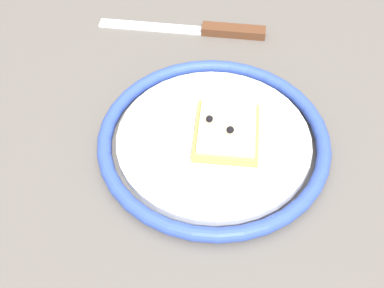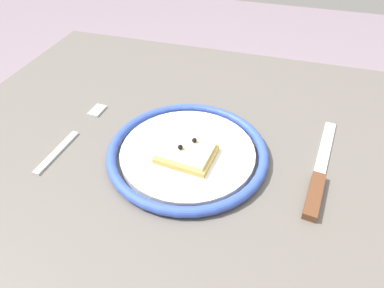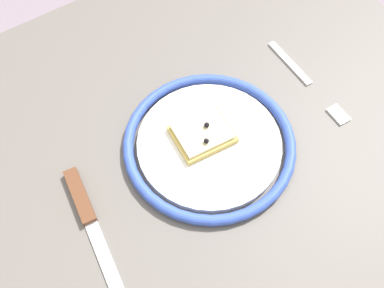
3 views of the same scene
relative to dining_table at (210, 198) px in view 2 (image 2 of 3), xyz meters
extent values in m
cube|color=#5B5651|center=(0.00, 0.00, 0.07)|extent=(1.01, 0.81, 0.03)
cylinder|color=#4C4742|center=(-0.44, 0.35, -0.29)|extent=(0.05, 0.05, 0.70)
cylinder|color=white|center=(-0.04, 0.01, 0.10)|extent=(0.22, 0.22, 0.01)
torus|color=#334FB2|center=(-0.04, 0.01, 0.10)|extent=(0.27, 0.27, 0.02)
cube|color=tan|center=(-0.04, -0.01, 0.11)|extent=(0.09, 0.08, 0.01)
cube|color=beige|center=(-0.04, -0.01, 0.11)|extent=(0.08, 0.07, 0.01)
sphere|color=black|center=(-0.03, 0.01, 0.12)|extent=(0.01, 0.01, 0.01)
sphere|color=black|center=(-0.05, -0.01, 0.12)|extent=(0.01, 0.01, 0.01)
cube|color=silver|center=(0.18, 0.09, 0.09)|extent=(0.04, 0.15, 0.00)
cube|color=#59331E|center=(0.16, -0.03, 0.10)|extent=(0.03, 0.09, 0.01)
cube|color=silver|center=(-0.26, -0.05, 0.09)|extent=(0.02, 0.11, 0.00)
cube|color=silver|center=(-0.25, 0.08, 0.09)|extent=(0.02, 0.04, 0.00)
camera|label=1|loc=(-0.41, 0.03, 0.53)|focal=46.26mm
camera|label=2|loc=(0.08, -0.39, 0.48)|focal=31.99mm
camera|label=3|loc=(0.16, 0.26, 0.66)|focal=39.16mm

